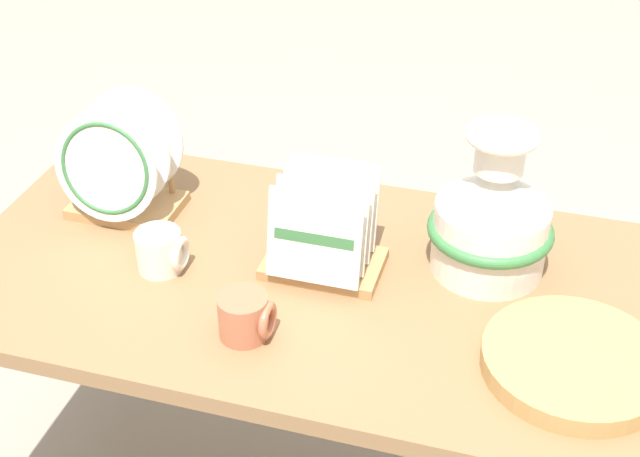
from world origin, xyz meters
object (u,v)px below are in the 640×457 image
object	(u,v)px
dish_rack_square_plates	(324,240)
mug_terracotta_glaze	(246,317)
wicker_charger_stack	(574,362)
ceramic_vase	(492,216)
dish_rack_round_plates	(120,174)
mug_cream_glaze	(161,251)

from	to	relation	value
dish_rack_square_plates	mug_terracotta_glaze	size ratio (longest dim) A/B	2.32
mug_terracotta_glaze	wicker_charger_stack	bearing A→B (deg)	7.11
ceramic_vase	dish_rack_round_plates	world-z (taller)	ceramic_vase
wicker_charger_stack	mug_cream_glaze	xyz separation A→B (m)	(-0.77, 0.07, 0.02)
ceramic_vase	wicker_charger_stack	distance (m)	0.32
mug_terracotta_glaze	dish_rack_round_plates	bearing A→B (deg)	142.28
ceramic_vase	wicker_charger_stack	xyz separation A→B (m)	(0.18, -0.25, -0.10)
dish_rack_round_plates	wicker_charger_stack	world-z (taller)	dish_rack_round_plates
wicker_charger_stack	mug_terracotta_glaze	size ratio (longest dim) A/B	3.19
ceramic_vase	wicker_charger_stack	bearing A→B (deg)	-54.24
wicker_charger_stack	dish_rack_round_plates	bearing A→B (deg)	166.41
ceramic_vase	dish_rack_square_plates	bearing A→B (deg)	-162.83
mug_cream_glaze	mug_terracotta_glaze	distance (m)	0.26
dish_rack_square_plates	mug_cream_glaze	bearing A→B (deg)	-163.85
dish_rack_round_plates	dish_rack_square_plates	size ratio (longest dim) A/B	1.10
dish_rack_square_plates	wicker_charger_stack	bearing A→B (deg)	-17.88
mug_cream_glaze	dish_rack_square_plates	bearing A→B (deg)	16.15
ceramic_vase	mug_cream_glaze	bearing A→B (deg)	-163.34
dish_rack_square_plates	dish_rack_round_plates	bearing A→B (deg)	171.08
mug_terracotta_glaze	mug_cream_glaze	bearing A→B (deg)	148.35
wicker_charger_stack	mug_terracotta_glaze	bearing A→B (deg)	-172.89
wicker_charger_stack	mug_terracotta_glaze	world-z (taller)	mug_terracotta_glaze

